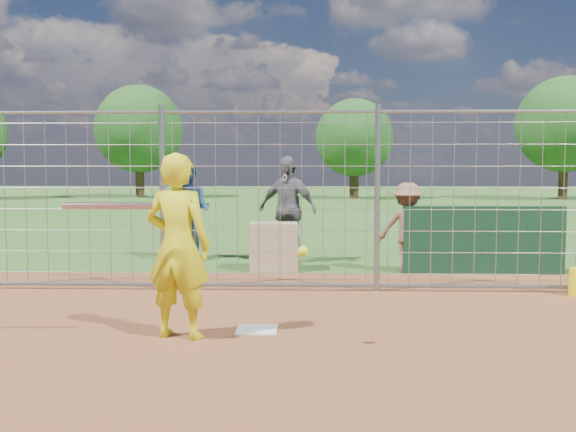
{
  "coord_description": "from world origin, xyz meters",
  "views": [
    {
      "loc": [
        0.55,
        -6.91,
        1.75
      ],
      "look_at": [
        0.3,
        0.8,
        1.15
      ],
      "focal_mm": 40.0,
      "sensor_mm": 36.0,
      "label": 1
    }
  ],
  "objects_px": {
    "bystander_b": "(287,209)",
    "bystander_c": "(407,227)",
    "batter": "(178,246)",
    "bystander_a": "(188,210)",
    "equipment_bin": "(274,246)"
  },
  "relations": [
    {
      "from": "bystander_b",
      "to": "bystander_c",
      "type": "distance_m",
      "value": 2.25
    },
    {
      "from": "batter",
      "to": "bystander_c",
      "type": "xyz_separation_m",
      "value": [
        2.96,
        4.23,
        -0.2
      ]
    },
    {
      "from": "bystander_a",
      "to": "bystander_b",
      "type": "distance_m",
      "value": 1.88
    },
    {
      "from": "bystander_a",
      "to": "bystander_b",
      "type": "bearing_deg",
      "value": 8.51
    },
    {
      "from": "bystander_b",
      "to": "bystander_c",
      "type": "xyz_separation_m",
      "value": [
        2.02,
        -0.96,
        -0.23
      ]
    },
    {
      "from": "bystander_b",
      "to": "bystander_c",
      "type": "bearing_deg",
      "value": 0.7
    },
    {
      "from": "batter",
      "to": "bystander_a",
      "type": "distance_m",
      "value": 5.53
    },
    {
      "from": "bystander_a",
      "to": "equipment_bin",
      "type": "height_order",
      "value": "bystander_a"
    },
    {
      "from": "equipment_bin",
      "to": "bystander_a",
      "type": "bearing_deg",
      "value": 143.8
    },
    {
      "from": "bystander_c",
      "to": "equipment_bin",
      "type": "height_order",
      "value": "bystander_c"
    },
    {
      "from": "bystander_a",
      "to": "bystander_b",
      "type": "relative_size",
      "value": 0.96
    },
    {
      "from": "batter",
      "to": "equipment_bin",
      "type": "height_order",
      "value": "batter"
    },
    {
      "from": "bystander_a",
      "to": "bystander_c",
      "type": "relative_size",
      "value": 1.26
    },
    {
      "from": "bystander_a",
      "to": "bystander_b",
      "type": "xyz_separation_m",
      "value": [
        1.86,
        -0.26,
        0.04
      ]
    },
    {
      "from": "bystander_a",
      "to": "equipment_bin",
      "type": "distance_m",
      "value": 2.08
    }
  ]
}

